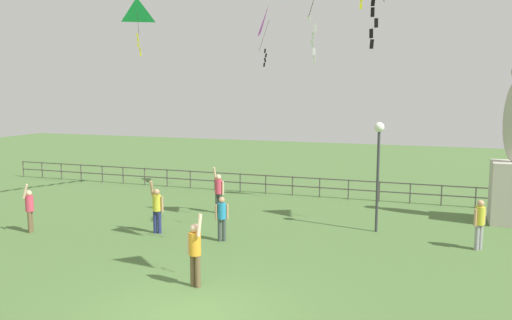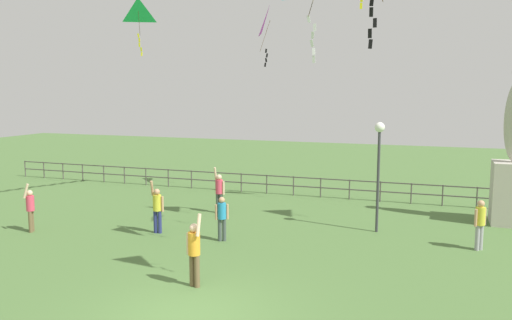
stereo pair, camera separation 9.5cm
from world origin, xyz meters
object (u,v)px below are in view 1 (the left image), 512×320
object	(u,v)px
person_2	(157,207)
person_3	(222,216)
person_5	(219,190)
kite_7	(137,12)
person_1	(480,221)
kite_1	(269,21)
lamppost	(379,151)
person_0	(195,250)
person_4	(30,208)

from	to	relation	value
person_2	person_3	world-z (taller)	person_2
person_5	kite_7	size ratio (longest dim) A/B	0.73
person_1	kite_1	distance (m)	13.55
person_3	person_2	bearing A→B (deg)	177.01
person_1	kite_7	distance (m)	17.59
person_2	lamppost	bearing A→B (deg)	20.98
person_1	person_3	world-z (taller)	person_1
person_0	person_4	world-z (taller)	person_0
lamppost	kite_1	size ratio (longest dim) A/B	1.36
lamppost	person_4	bearing A→B (deg)	-160.15
lamppost	person_5	xyz separation A→B (m)	(-6.57, 0.74, -1.98)
person_1	kite_7	bearing A→B (deg)	164.05
person_1	person_3	distance (m)	8.41
person_5	person_4	bearing A→B (deg)	-136.34
person_0	person_2	world-z (taller)	person_0
person_0	kite_7	distance (m)	15.13
person_1	person_5	distance (m)	10.11
person_3	kite_7	xyz separation A→B (m)	(-6.94, 6.19, 7.90)
person_0	kite_1	size ratio (longest dim) A/B	0.68
lamppost	person_1	distance (m)	4.07
person_0	kite_7	bearing A→B (deg)	127.69
person_2	person_3	xyz separation A→B (m)	(2.58, -0.14, -0.08)
person_4	kite_1	size ratio (longest dim) A/B	0.62
person_4	person_3	bearing A→B (deg)	10.44
person_0	person_3	world-z (taller)	person_0
person_3	kite_1	world-z (taller)	kite_1
lamppost	person_3	distance (m)	6.04
person_3	kite_7	distance (m)	12.20
person_0	person_3	xyz separation A→B (m)	(-0.99, 4.08, -0.12)
person_4	person_5	distance (m)	7.26
lamppost	kite_1	distance (m)	9.67
person_2	person_4	bearing A→B (deg)	-162.10
person_5	kite_1	bearing A→B (deg)	81.89
person_1	person_5	bearing A→B (deg)	169.41
person_2	person_4	xyz separation A→B (m)	(-4.41, -1.42, -0.04)
lamppost	person_2	xyz separation A→B (m)	(-7.41, -2.84, -1.99)
person_4	person_5	world-z (taller)	person_5
person_1	person_5	world-z (taller)	person_5
lamppost	person_4	world-z (taller)	lamppost
lamppost	person_0	bearing A→B (deg)	-118.56
kite_7	person_1	bearing A→B (deg)	-15.95
person_3	lamppost	bearing A→B (deg)	31.66
person_2	person_4	size ratio (longest dim) A/B	1.05
person_3	person_5	size ratio (longest dim) A/B	0.80
lamppost	person_0	distance (m)	8.26
person_3	kite_7	bearing A→B (deg)	138.27
person_4	kite_1	bearing A→B (deg)	58.56
lamppost	person_5	size ratio (longest dim) A/B	2.08
person_1	person_5	xyz separation A→B (m)	(-9.94, 1.86, 0.02)
person_3	person_4	world-z (taller)	person_4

